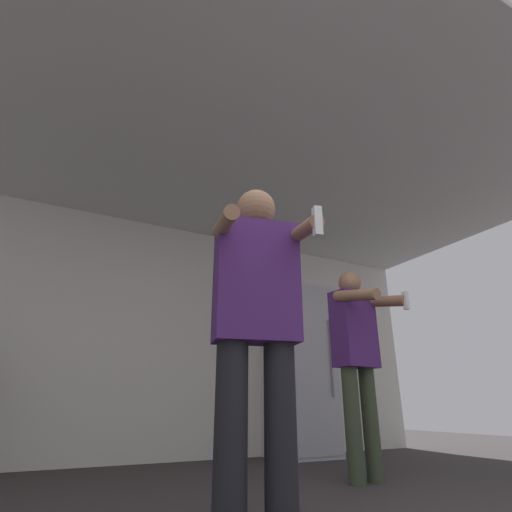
# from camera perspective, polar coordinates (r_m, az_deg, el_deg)

# --- Properties ---
(wall_back) EXTENTS (7.00, 0.06, 2.55)m
(wall_back) POSITION_cam_1_polar(r_m,az_deg,el_deg) (4.60, -13.85, -10.74)
(wall_back) COLOR silver
(wall_back) RESTS_ON ground_plane
(ceiling_slab) EXTENTS (7.00, 3.90, 0.05)m
(ceiling_slab) POSITION_cam_1_polar(r_m,az_deg,el_deg) (3.54, -4.93, 14.73)
(ceiling_slab) COLOR silver
(ceiling_slab) RESTS_ON wall_back
(refrigerator) EXTENTS (0.70, 0.65, 1.91)m
(refrigerator) POSITION_cam_1_polar(r_m,az_deg,el_deg) (4.89, 6.24, -15.54)
(refrigerator) COLOR silver
(refrigerator) RESTS_ON ground_plane
(person_woman_foreground) EXTENTS (0.53, 0.56, 1.62)m
(person_woman_foreground) POSITION_cam_1_polar(r_m,az_deg,el_deg) (1.94, 0.06, -9.56)
(person_woman_foreground) COLOR black
(person_woman_foreground) RESTS_ON ground_plane
(person_man_side) EXTENTS (0.48, 0.56, 1.62)m
(person_man_side) POSITION_cam_1_polar(r_m,az_deg,el_deg) (3.41, 14.24, -12.82)
(person_man_side) COLOR #38422D
(person_man_side) RESTS_ON ground_plane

